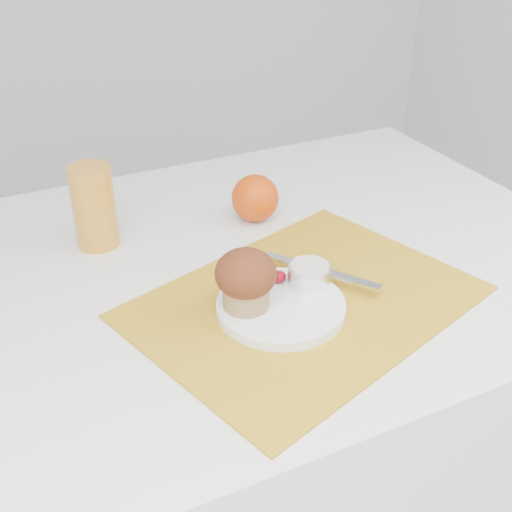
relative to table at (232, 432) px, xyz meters
name	(u,v)px	position (x,y,z in m)	size (l,w,h in m)	color
table	(232,432)	(0.00, 0.00, 0.00)	(1.20, 0.80, 0.75)	white
placemat	(305,302)	(0.06, -0.15, 0.38)	(0.47, 0.34, 0.00)	gold
plate	(281,307)	(0.01, -0.15, 0.39)	(0.18, 0.18, 0.01)	white
ramekin	(309,275)	(0.07, -0.13, 0.41)	(0.06, 0.06, 0.03)	white
cream	(310,267)	(0.07, -0.13, 0.42)	(0.06, 0.06, 0.01)	silver
raspberry_near	(279,277)	(0.04, -0.11, 0.40)	(0.02, 0.02, 0.02)	#60020C
raspberry_far	(295,275)	(0.06, -0.11, 0.40)	(0.02, 0.02, 0.02)	#540217
butter_knife	(321,271)	(0.11, -0.11, 0.40)	(0.19, 0.01, 0.00)	silver
orange	(255,198)	(0.10, 0.11, 0.42)	(0.08, 0.08, 0.08)	#D94707
juice_glass	(94,207)	(-0.17, 0.15, 0.44)	(0.07, 0.07, 0.14)	orange
muffin	(246,278)	(-0.03, -0.14, 0.44)	(0.08, 0.08, 0.09)	#A88351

